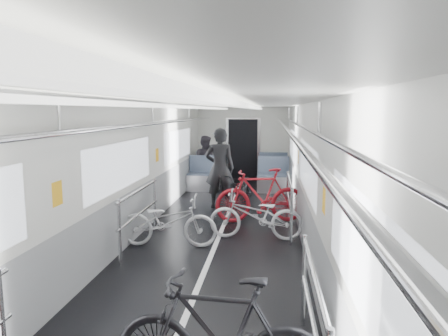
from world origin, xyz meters
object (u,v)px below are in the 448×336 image
at_px(bike_aisle, 241,191).
at_px(person_seated, 205,161).
at_px(bike_right_far, 261,196).
at_px(person_standing, 220,168).
at_px(bike_left_far, 168,221).
at_px(bike_right_mid, 256,215).

height_order(bike_aisle, person_seated, person_seated).
relative_size(bike_right_far, person_standing, 0.99).
xyz_separation_m(bike_left_far, bike_right_far, (1.51, 1.65, 0.13)).
xyz_separation_m(bike_left_far, person_standing, (0.51, 2.82, 0.51)).
distance_m(bike_aisle, person_standing, 0.75).
relative_size(bike_right_far, bike_aisle, 1.16).
height_order(bike_right_far, person_standing, person_standing).
bearing_deg(bike_right_far, bike_left_far, -54.07).
height_order(bike_left_far, bike_right_mid, bike_right_mid).
bearing_deg(bike_right_far, person_standing, -151.05).
height_order(bike_left_far, person_standing, person_standing).
distance_m(bike_right_far, person_seated, 4.26).
bearing_deg(bike_aisle, bike_right_far, -54.74).
bearing_deg(person_standing, bike_left_far, 73.78).
bearing_deg(person_seated, person_standing, 126.41).
bearing_deg(person_seated, bike_aisle, 135.21).
xyz_separation_m(bike_right_far, person_standing, (-1.00, 1.17, 0.38)).
bearing_deg(bike_left_far, bike_aisle, -23.26).
distance_m(bike_aisle, person_seated, 3.11).
height_order(bike_right_mid, person_standing, person_standing).
xyz_separation_m(bike_left_far, person_seated, (-0.28, 5.51, 0.33)).
height_order(bike_left_far, person_seated, person_seated).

